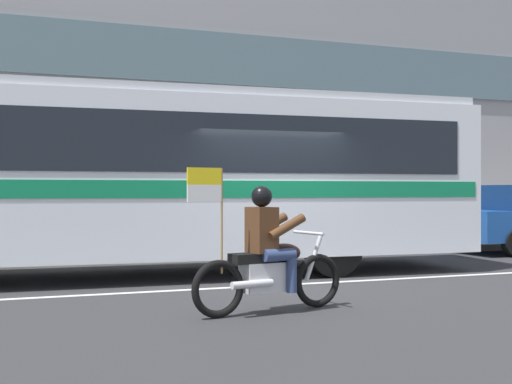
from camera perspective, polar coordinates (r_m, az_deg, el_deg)
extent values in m
plane|color=#2B2B2D|center=(11.49, 1.19, -7.42)|extent=(60.00, 60.00, 0.00)
cube|color=#A39E93|center=(16.31, -5.45, -4.92)|extent=(28.00, 3.80, 0.15)
cube|color=silver|center=(10.94, 2.36, -7.78)|extent=(26.60, 0.14, 0.01)
cube|color=#4C606B|center=(18.40, -6.98, 11.35)|extent=(25.76, 0.10, 1.40)
cube|color=silver|center=(11.94, -11.50, 1.19)|extent=(12.96, 3.11, 2.70)
cube|color=black|center=(11.96, -11.50, 3.82)|extent=(11.94, 3.11, 0.96)
cube|color=#0F7247|center=(11.94, -11.50, 0.23)|extent=(12.71, 3.13, 0.28)
cube|color=#ADB1BA|center=(12.05, -11.50, 7.91)|extent=(12.70, 2.97, 0.16)
cylinder|color=black|center=(11.94, 6.50, -4.62)|extent=(1.04, 0.30, 1.04)
torus|color=black|center=(8.86, 5.18, -7.41)|extent=(0.69, 0.22, 0.69)
torus|color=black|center=(8.10, -3.21, -8.12)|extent=(0.69, 0.22, 0.69)
cube|color=silver|center=(8.42, 0.89, -7.12)|extent=(0.68, 0.39, 0.36)
ellipsoid|color=black|center=(8.53, 2.32, -5.14)|extent=(0.52, 0.36, 0.24)
cube|color=black|center=(8.29, -0.29, -5.57)|extent=(0.60, 0.36, 0.12)
cylinder|color=silver|center=(8.80, 4.87, -5.50)|extent=(0.28, 0.11, 0.58)
cylinder|color=silver|center=(8.72, 4.44, -3.44)|extent=(0.16, 0.64, 0.04)
cylinder|color=silver|center=(8.14, -0.32, -7.73)|extent=(0.56, 0.19, 0.09)
cube|color=#4C2D19|center=(8.33, 0.48, -3.20)|extent=(0.34, 0.41, 0.56)
sphere|color=black|center=(8.32, 0.48, -0.38)|extent=(0.26, 0.26, 0.26)
cylinder|color=navy|center=(8.58, 0.65, -5.11)|extent=(0.44, 0.22, 0.15)
cylinder|color=navy|center=(8.70, 1.67, -6.63)|extent=(0.13, 0.13, 0.46)
cylinder|color=navy|center=(8.28, 1.96, -5.30)|extent=(0.44, 0.22, 0.15)
cylinder|color=navy|center=(8.40, 3.00, -6.87)|extent=(0.13, 0.13, 0.46)
cylinder|color=#4C2D19|center=(8.63, 1.15, -2.82)|extent=(0.53, 0.20, 0.32)
cylinder|color=#4C2D19|center=(8.29, 2.62, -2.94)|extent=(0.53, 0.20, 0.32)
cylinder|color=olive|center=(8.05, -2.89, -2.42)|extent=(0.02, 0.02, 1.25)
cube|color=yellow|center=(7.94, -4.36, 1.33)|extent=(0.44, 0.10, 0.20)
cube|color=white|center=(7.94, -4.36, -0.11)|extent=(0.44, 0.10, 0.20)
cylinder|color=#4C8C3F|center=(14.90, -18.98, -4.00)|extent=(0.22, 0.22, 0.58)
sphere|color=#4C8C3F|center=(14.87, -18.98, -2.61)|extent=(0.20, 0.20, 0.20)
cylinder|color=#4C8C3F|center=(14.75, -18.97, -3.92)|extent=(0.09, 0.10, 0.09)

